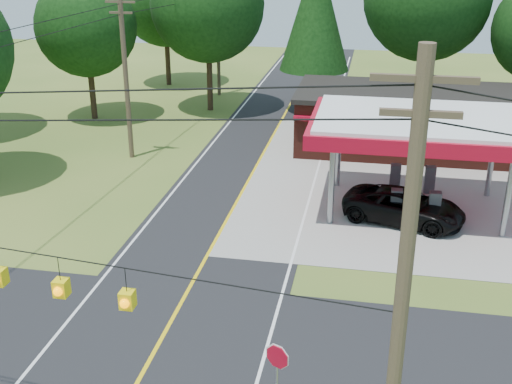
# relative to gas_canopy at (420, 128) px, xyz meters

# --- Properties ---
(ground) EXTENTS (120.00, 120.00, 0.00)m
(ground) POSITION_rel_gas_canopy_xyz_m (-9.00, -13.00, -4.27)
(ground) COLOR #456022
(ground) RESTS_ON ground
(main_highway) EXTENTS (8.00, 120.00, 0.02)m
(main_highway) POSITION_rel_gas_canopy_xyz_m (-9.00, -13.00, -4.26)
(main_highway) COLOR black
(main_highway) RESTS_ON ground
(cross_road) EXTENTS (70.00, 7.00, 0.02)m
(cross_road) POSITION_rel_gas_canopy_xyz_m (-9.00, -13.00, -4.25)
(cross_road) COLOR black
(cross_road) RESTS_ON ground
(lane_center_yellow) EXTENTS (0.15, 110.00, 0.00)m
(lane_center_yellow) POSITION_rel_gas_canopy_xyz_m (-9.00, -13.00, -4.24)
(lane_center_yellow) COLOR yellow
(lane_center_yellow) RESTS_ON main_highway
(gas_canopy) EXTENTS (10.60, 7.40, 4.88)m
(gas_canopy) POSITION_rel_gas_canopy_xyz_m (0.00, 0.00, 0.00)
(gas_canopy) COLOR gray
(gas_canopy) RESTS_ON ground
(convenience_store) EXTENTS (16.40, 7.55, 3.80)m
(convenience_store) POSITION_rel_gas_canopy_xyz_m (1.00, 9.98, -2.35)
(convenience_store) COLOR #511F17
(convenience_store) RESTS_ON ground
(utility_pole_near_right) EXTENTS (1.80, 0.30, 11.50)m
(utility_pole_near_right) POSITION_rel_gas_canopy_xyz_m (-1.50, -20.00, 1.69)
(utility_pole_near_right) COLOR #473828
(utility_pole_near_right) RESTS_ON ground
(utility_pole_far_left) EXTENTS (1.80, 0.30, 10.00)m
(utility_pole_far_left) POSITION_rel_gas_canopy_xyz_m (-17.00, 5.00, 0.93)
(utility_pole_far_left) COLOR #473828
(utility_pole_far_left) RESTS_ON ground
(utility_pole_north) EXTENTS (0.30, 0.30, 9.50)m
(utility_pole_north) POSITION_rel_gas_canopy_xyz_m (-15.50, 22.00, 0.48)
(utility_pole_north) COLOR #473828
(utility_pole_north) RESTS_ON ground
(overhead_beacons) EXTENTS (17.04, 2.04, 1.03)m
(overhead_beacons) POSITION_rel_gas_canopy_xyz_m (-10.00, -19.00, 1.95)
(overhead_beacons) COLOR black
(overhead_beacons) RESTS_ON ground
(treeline_backdrop) EXTENTS (70.27, 51.59, 13.30)m
(treeline_backdrop) POSITION_rel_gas_canopy_xyz_m (-8.18, 11.01, 3.22)
(treeline_backdrop) COLOR #332316
(treeline_backdrop) RESTS_ON ground
(suv_car) EXTENTS (7.13, 7.13, 1.61)m
(suv_car) POSITION_rel_gas_canopy_xyz_m (-0.50, -1.72, -3.46)
(suv_car) COLOR black
(suv_car) RESTS_ON ground
(octagonal_stop_sign) EXTENTS (0.75, 0.38, 2.35)m
(octagonal_stop_sign) POSITION_rel_gas_canopy_xyz_m (-4.50, -16.01, -2.52)
(octagonal_stop_sign) COLOR gray
(octagonal_stop_sign) RESTS_ON ground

